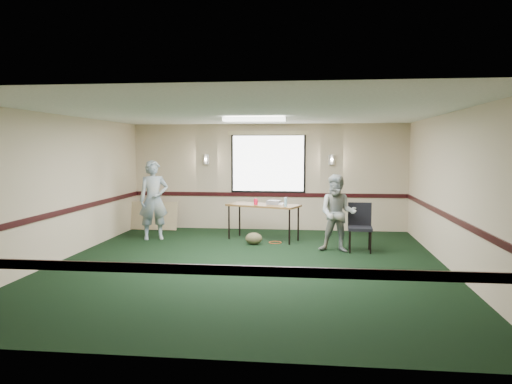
# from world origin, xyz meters

# --- Properties ---
(ground) EXTENTS (8.00, 8.00, 0.00)m
(ground) POSITION_xyz_m (0.00, 0.00, 0.00)
(ground) COLOR black
(ground) RESTS_ON ground
(room_shell) EXTENTS (8.00, 8.02, 8.00)m
(room_shell) POSITION_xyz_m (0.00, 2.12, 1.58)
(room_shell) COLOR #CBB693
(room_shell) RESTS_ON ground
(folding_table) EXTENTS (1.75, 1.16, 0.81)m
(folding_table) POSITION_xyz_m (0.03, 2.50, 0.75)
(folding_table) COLOR #4F3416
(folding_table) RESTS_ON ground
(projector) EXTENTS (0.33, 0.29, 0.09)m
(projector) POSITION_xyz_m (0.26, 2.50, 0.86)
(projector) COLOR gray
(projector) RESTS_ON folding_table
(game_console) EXTENTS (0.23, 0.22, 0.05)m
(game_console) POSITION_xyz_m (0.45, 2.41, 0.84)
(game_console) COLOR white
(game_console) RESTS_ON folding_table
(red_cup) EXTENTS (0.09, 0.09, 0.13)m
(red_cup) POSITION_xyz_m (-0.14, 2.45, 0.88)
(red_cup) COLOR red
(red_cup) RESTS_ON folding_table
(water_bottle) EXTENTS (0.06, 0.06, 0.20)m
(water_bottle) POSITION_xyz_m (0.55, 2.13, 0.91)
(water_bottle) COLOR #7CB6CB
(water_bottle) RESTS_ON folding_table
(duffel_bag) EXTENTS (0.41, 0.33, 0.26)m
(duffel_bag) POSITION_xyz_m (-0.12, 1.93, 0.13)
(duffel_bag) COLOR #4B4B2B
(duffel_bag) RESTS_ON ground
(cable_coil) EXTENTS (0.32, 0.32, 0.01)m
(cable_coil) POSITION_xyz_m (0.33, 2.18, 0.01)
(cable_coil) COLOR #D74D1A
(cable_coil) RESTS_ON ground
(folded_table) EXTENTS (1.41, 0.22, 0.72)m
(folded_table) POSITION_xyz_m (-3.00, 3.60, 0.36)
(folded_table) COLOR tan
(folded_table) RESTS_ON ground
(conference_chair) EXTENTS (0.49, 0.51, 0.97)m
(conference_chair) POSITION_xyz_m (2.10, 1.53, 0.57)
(conference_chair) COLOR black
(conference_chair) RESTS_ON ground
(person_left) EXTENTS (0.78, 0.66, 1.81)m
(person_left) POSITION_xyz_m (-2.48, 2.31, 0.90)
(person_left) COLOR #436595
(person_left) RESTS_ON ground
(person_right) EXTENTS (0.84, 0.70, 1.56)m
(person_right) POSITION_xyz_m (1.64, 1.37, 0.78)
(person_right) COLOR #7394B3
(person_right) RESTS_ON ground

